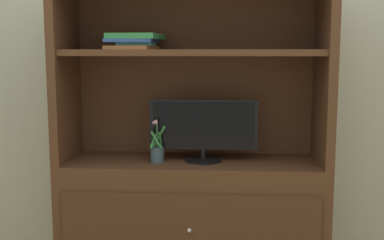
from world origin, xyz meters
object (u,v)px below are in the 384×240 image
object	(u,v)px
media_console	(193,182)
potted_plant	(157,153)
magazine_stack	(135,41)
tv_monitor	(203,128)

from	to	relation	value
media_console	potted_plant	xyz separation A→B (m)	(-0.20, -0.07, 0.19)
potted_plant	media_console	bearing A→B (deg)	18.86
media_console	magazine_stack	bearing A→B (deg)	-179.40
media_console	magazine_stack	size ratio (longest dim) A/B	4.92
potted_plant	tv_monitor	bearing A→B (deg)	10.95
media_console	potted_plant	world-z (taller)	media_console
media_console	tv_monitor	distance (m)	0.34
tv_monitor	magazine_stack	world-z (taller)	magazine_stack
media_console	potted_plant	distance (m)	0.29
tv_monitor	magazine_stack	bearing A→B (deg)	177.97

